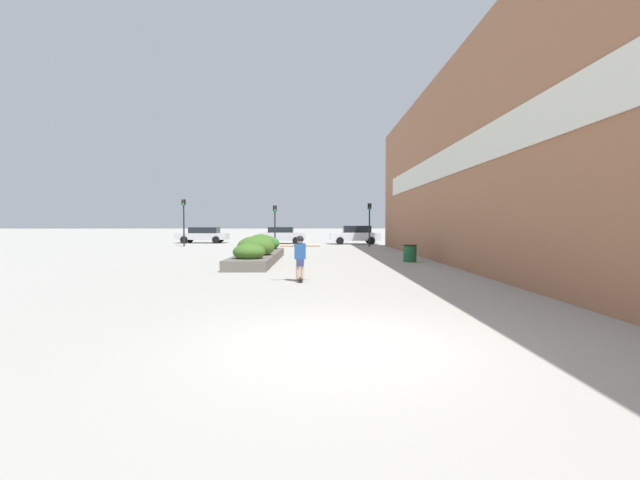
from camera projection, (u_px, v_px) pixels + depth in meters
name	position (u px, v px, depth m)	size (l,w,h in m)	color
ground_plane	(350.00, 344.00, 6.41)	(300.00, 300.00, 0.00)	#A3A099
building_wall_right	(466.00, 158.00, 17.01)	(0.67, 35.72, 8.79)	#9E6647
planter_box	(259.00, 251.00, 20.31)	(1.71, 8.80, 1.27)	#605B54
skateboard	(300.00, 279.00, 13.22)	(0.23, 0.67, 0.10)	black
skateboarder	(300.00, 253.00, 13.19)	(1.25, 0.23, 1.33)	tan
trash_bin	(410.00, 253.00, 20.14)	(0.65, 0.65, 0.80)	#1E5B33
car_leftmost	(355.00, 235.00, 37.58)	(4.34, 1.89, 1.61)	silver
car_center_left	(282.00, 235.00, 38.22)	(3.97, 2.00, 1.49)	#BCBCC1
car_center_right	(452.00, 235.00, 38.32)	(4.14, 1.97, 1.44)	black
car_rightmost	(203.00, 235.00, 39.58)	(4.65, 1.99, 1.46)	#BCBCC1
traffic_light_left	(275.00, 218.00, 33.51)	(0.28, 0.30, 3.23)	black
traffic_light_right	(369.00, 217.00, 32.97)	(0.28, 0.30, 3.37)	black
traffic_light_far_left	(184.00, 215.00, 33.52)	(0.28, 0.30, 3.70)	black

